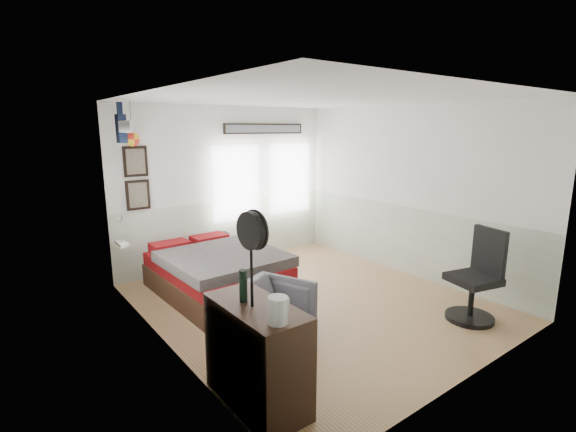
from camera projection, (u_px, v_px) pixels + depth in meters
name	position (u px, v px, depth m)	size (l,w,h in m)	color
ground_plane	(311.00, 302.00, 5.70)	(4.00, 4.50, 0.01)	#A4764B
room_shell	(299.00, 184.00, 5.47)	(4.02, 4.52, 2.71)	silver
wall_decor	(170.00, 144.00, 6.15)	(3.55, 1.32, 1.44)	black
bed	(217.00, 273.00, 5.93)	(1.52, 2.06, 0.65)	#372116
dresser	(257.00, 354.00, 3.54)	(0.48, 1.00, 0.90)	#372116
armchair	(273.00, 314.00, 4.55)	(0.73, 0.76, 0.69)	slate
nightstand	(219.00, 256.00, 6.99)	(0.45, 0.36, 0.45)	#372116
task_chair	(477.00, 283.00, 5.11)	(0.62, 0.62, 1.15)	black
kettle	(278.00, 310.00, 3.11)	(0.18, 0.16, 0.21)	silver
bottle	(243.00, 286.00, 3.50)	(0.07, 0.07, 0.28)	black
stand_fan	(252.00, 232.00, 3.30)	(0.11, 0.33, 0.81)	black
black_bag	(219.00, 238.00, 6.92)	(0.30, 0.20, 0.18)	black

